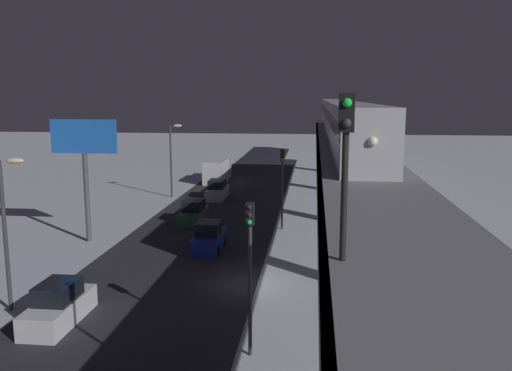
# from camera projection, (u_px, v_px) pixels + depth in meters

# --- Properties ---
(ground_plane) EXTENTS (240.00, 240.00, 0.00)m
(ground_plane) POSITION_uv_depth(u_px,v_px,m) (250.00, 284.00, 29.91)
(ground_plane) COLOR silver
(avenue_asphalt) EXTENTS (11.00, 105.52, 0.01)m
(avenue_asphalt) POSITION_uv_depth(u_px,v_px,m) (163.00, 280.00, 30.47)
(avenue_asphalt) COLOR #28282D
(avenue_asphalt) RESTS_ON ground_plane
(elevated_railway) EXTENTS (5.00, 105.52, 6.59)m
(elevated_railway) POSITION_uv_depth(u_px,v_px,m) (362.00, 187.00, 28.30)
(elevated_railway) COLOR slate
(elevated_railway) RESTS_ON ground_plane
(subway_train) EXTENTS (2.94, 74.07, 3.40)m
(subway_train) POSITION_uv_depth(u_px,v_px,m) (338.00, 115.00, 60.47)
(subway_train) COLOR #B7BABF
(subway_train) RESTS_ON elevated_railway
(rail_signal) EXTENTS (0.36, 0.41, 4.00)m
(rail_signal) POSITION_uv_depth(u_px,v_px,m) (346.00, 148.00, 12.30)
(rail_signal) COLOR black
(rail_signal) RESTS_ON elevated_railway
(sedan_blue) EXTENTS (1.91, 4.18, 1.97)m
(sedan_blue) POSITION_uv_depth(u_px,v_px,m) (209.00, 238.00, 36.55)
(sedan_blue) COLOR navy
(sedan_blue) RESTS_ON ground_plane
(sedan_green_2) EXTENTS (1.80, 4.40, 1.97)m
(sedan_green_2) POSITION_uv_depth(u_px,v_px,m) (194.00, 214.00, 44.18)
(sedan_green_2) COLOR #2D6038
(sedan_green_2) RESTS_ON ground_plane
(sedan_white) EXTENTS (1.80, 4.57, 1.97)m
(sedan_white) POSITION_uv_depth(u_px,v_px,m) (59.00, 306.00, 24.69)
(sedan_white) COLOR silver
(sedan_white) RESTS_ON ground_plane
(sedan_silver) EXTENTS (1.80, 4.72, 1.97)m
(sedan_silver) POSITION_uv_depth(u_px,v_px,m) (217.00, 191.00, 54.71)
(sedan_silver) COLOR #B2B2B7
(sedan_silver) RESTS_ON ground_plane
(box_truck) EXTENTS (2.40, 7.40, 2.80)m
(box_truck) POSITION_uv_depth(u_px,v_px,m) (217.00, 171.00, 65.65)
(box_truck) COLOR #B2B2B7
(box_truck) RESTS_ON ground_plane
(traffic_light_near) EXTENTS (0.32, 0.44, 6.40)m
(traffic_light_near) POSITION_uv_depth(u_px,v_px,m) (250.00, 257.00, 21.00)
(traffic_light_near) COLOR #2D2D2D
(traffic_light_near) RESTS_ON ground_plane
(traffic_light_mid) EXTENTS (0.32, 0.44, 6.40)m
(traffic_light_mid) POSITION_uv_depth(u_px,v_px,m) (282.00, 177.00, 41.48)
(traffic_light_mid) COLOR #2D2D2D
(traffic_light_mid) RESTS_ON ground_plane
(commercial_billboard) EXTENTS (4.80, 0.36, 8.90)m
(commercial_billboard) POSITION_uv_depth(u_px,v_px,m) (84.00, 149.00, 37.55)
(commercial_billboard) COLOR #4C4C51
(commercial_billboard) RESTS_ON ground_plane
(street_lamp_near) EXTENTS (1.35, 0.44, 7.65)m
(street_lamp_near) POSITION_uv_depth(u_px,v_px,m) (8.00, 216.00, 25.42)
(street_lamp_near) COLOR #38383D
(street_lamp_near) RESTS_ON ground_plane
(street_lamp_far) EXTENTS (1.35, 0.44, 7.65)m
(street_lamp_far) POSITION_uv_depth(u_px,v_px,m) (173.00, 152.00, 54.82)
(street_lamp_far) COLOR #38383D
(street_lamp_far) RESTS_ON ground_plane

